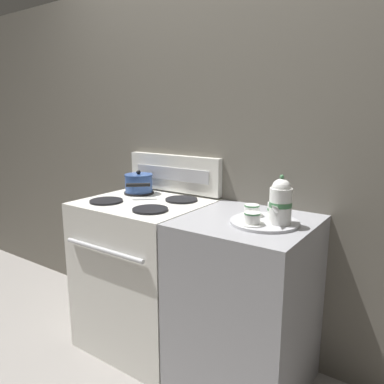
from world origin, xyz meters
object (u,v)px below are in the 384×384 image
Objects in this scene: saucepan at (139,183)px; creamer_jug at (274,209)px; stove at (146,273)px; serving_tray at (264,222)px; teacup_right at (252,219)px; teapot at (280,201)px; teacup_left at (252,210)px.

saucepan is 0.92m from creamer_jug.
stove is at bearing -172.47° from creamer_jug.
creamer_jug is (0.76, 0.10, 0.49)m from stove.
saucepan is 0.93m from serving_tray.
saucepan is 2.34× the size of teacup_right.
saucepan is 0.93m from teacup_right.
teapot is (0.99, -0.15, 0.05)m from saucepan.
teacup_left is (-0.16, 0.04, -0.07)m from teapot.
saucepan is at bearing 172.70° from teacup_left.
teapot is at bearing -57.12° from creamer_jug.
teacup_right is (0.73, -0.10, 0.49)m from stove.
teacup_left is at bearing 154.44° from serving_tray.
teacup_right is at bearing -63.47° from teacup_left.
stove is 2.83× the size of serving_tray.
saucepan reaches higher than serving_tray.
stove is 0.88m from serving_tray.
stove is 0.83m from teacup_left.
stove is 8.21× the size of teacup_right.
creamer_jug is at bearing -2.25° from saucepan.
teapot is at bearing 42.06° from teacup_right.
creamer_jug reaches higher than teacup_right.
creamer_jug is at bearing 89.92° from serving_tray.
teacup_left is 0.11m from creamer_jug.
teapot is at bearing -8.60° from saucepan.
teapot is 0.15m from teacup_right.
saucepan is at bearing 171.40° from teapot.
teacup_right is (-0.02, -0.09, 0.03)m from serving_tray.
teacup_right is at bearing -103.15° from serving_tray.
serving_tray is 4.74× the size of creamer_jug.
saucepan reaches higher than creamer_jug.
teacup_left is at bearing 2.48° from stove.
teacup_left is 1.63× the size of creamer_jug.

